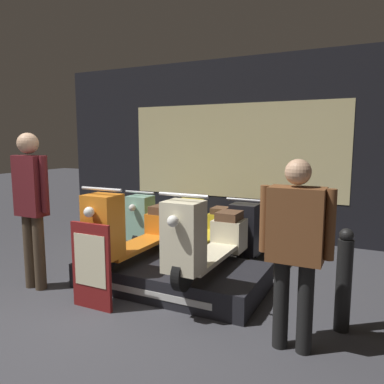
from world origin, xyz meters
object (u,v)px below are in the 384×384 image
price_sign_board (91,266)px  scooter_backrow_1 (205,226)px  scooter_backrow_2 (256,231)px  person_left_browsing (31,200)px  street_bollard (344,280)px  scooter_display_right (208,239)px  person_right_browsing (295,240)px  scooter_display_left (134,230)px  scooter_backrow_0 (159,221)px

price_sign_board → scooter_backrow_1: bearing=86.5°
scooter_backrow_2 → person_left_browsing: size_ratio=0.94×
street_bollard → scooter_display_right: bearing=174.0°
scooter_backrow_2 → person_right_browsing: (1.02, -2.39, 0.58)m
scooter_backrow_2 → person_right_browsing: 2.66m
scooter_display_left → person_left_browsing: person_left_browsing is taller
scooter_display_right → scooter_backrow_0: size_ratio=1.00×
scooter_backrow_1 → scooter_backrow_2: 0.85m
price_sign_board → scooter_backrow_0: bearing=105.5°
scooter_backrow_1 → price_sign_board: scooter_backrow_1 is taller
scooter_display_right → person_left_browsing: (-1.94, -0.68, 0.40)m
scooter_backrow_0 → street_bollard: street_bollard is taller
scooter_backrow_0 → person_left_browsing: bearing=-96.8°
scooter_backrow_0 → street_bollard: (3.08, -1.86, 0.11)m
scooter_display_left → street_bollard: scooter_display_left is taller
scooter_display_left → street_bollard: bearing=-3.6°
scooter_backrow_0 → person_right_browsing: bearing=-41.2°
scooter_display_right → price_sign_board: scooter_display_right is taller
person_left_browsing → person_right_browsing: person_left_browsing is taller
scooter_backrow_2 → scooter_display_left: bearing=-121.2°
scooter_display_right → person_right_browsing: bearing=-32.2°
scooter_display_left → scooter_backrow_1: scooter_display_left is taller
scooter_display_right → scooter_backrow_2: (0.06, 1.71, -0.29)m
person_left_browsing → person_right_browsing: bearing=-0.0°
scooter_display_left → scooter_backrow_2: scooter_display_left is taller
price_sign_board → scooter_backrow_2: bearing=68.2°
scooter_display_left → person_left_browsing: size_ratio=0.94×
person_left_browsing → person_right_browsing: 3.01m
street_bollard → scooter_backrow_0: bearing=148.9°
scooter_backrow_2 → person_right_browsing: person_right_browsing is taller
scooter_display_left → scooter_display_right: bearing=0.0°
scooter_backrow_1 → person_right_browsing: size_ratio=1.08×
scooter_display_right → person_left_browsing: 2.09m
scooter_display_right → street_bollard: (1.43, -0.15, -0.18)m
scooter_display_right → scooter_backrow_0: bearing=134.0°
person_left_browsing → scooter_display_right: bearing=19.3°
street_bollard → person_left_browsing: bearing=-171.1°
scooter_display_left → person_right_browsing: person_right_browsing is taller
scooter_backrow_2 → scooter_backrow_0: bearing=180.0°
person_left_browsing → price_sign_board: (0.98, -0.14, -0.61)m
scooter_display_left → price_sign_board: size_ratio=1.89×
price_sign_board → street_bollard: 2.47m
scooter_display_right → street_bollard: scooter_display_right is taller
price_sign_board → street_bollard: size_ratio=0.94×
scooter_backrow_1 → street_bollard: bearing=-39.9°
scooter_backrow_0 → person_left_browsing: (-0.28, -2.39, 0.69)m
person_left_browsing → street_bollard: size_ratio=1.89×
scooter_backrow_1 → person_right_browsing: bearing=-51.9°
person_left_browsing → scooter_backrow_0: bearing=83.2°
scooter_backrow_1 → person_right_browsing: (1.87, -2.39, 0.58)m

